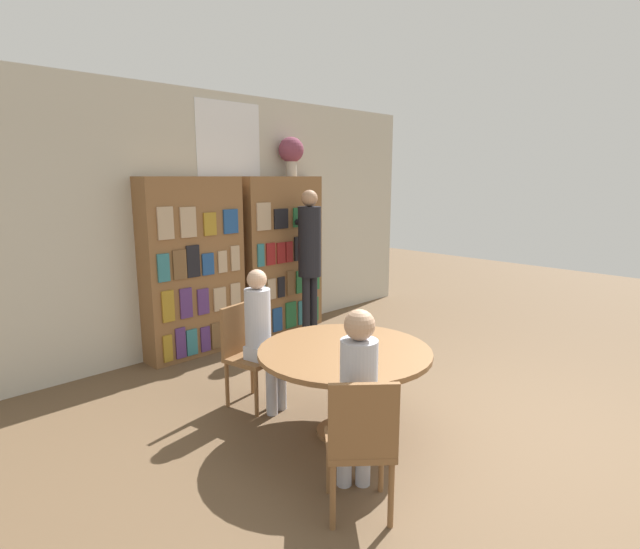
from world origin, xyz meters
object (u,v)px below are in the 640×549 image
(chair_near_camera, at_px, (361,440))
(chair_left_side, at_px, (247,349))
(reading_table, at_px, (344,361))
(seated_reader_right, at_px, (357,395))
(bookshelf_left, at_px, (194,268))
(librarian_standing, at_px, (309,249))
(seated_reader_left, at_px, (263,333))
(flower_vase, at_px, (291,152))
(bookshelf_right, at_px, (281,255))

(chair_near_camera, bearing_deg, chair_left_side, 117.00)
(reading_table, xyz_separation_m, seated_reader_right, (-0.56, -0.62, 0.10))
(bookshelf_left, height_order, librarian_standing, bookshelf_left)
(chair_left_side, bearing_deg, seated_reader_left, 90.00)
(flower_vase, bearing_deg, chair_left_side, -141.67)
(bookshelf_left, relative_size, reading_table, 1.50)
(bookshelf_right, relative_size, flower_vase, 4.07)
(chair_near_camera, height_order, librarian_standing, librarian_standing)
(chair_near_camera, xyz_separation_m, librarian_standing, (2.18, 2.72, 0.64))
(bookshelf_left, xyz_separation_m, seated_reader_left, (-0.33, -1.66, -0.32))
(reading_table, distance_m, seated_reader_left, 0.83)
(bookshelf_right, distance_m, seated_reader_right, 3.70)
(flower_vase, distance_m, seated_reader_right, 4.13)
(chair_left_side, bearing_deg, librarian_standing, -162.22)
(seated_reader_left, xyz_separation_m, seated_reader_right, (-0.39, -1.43, 0.01))
(chair_near_camera, bearing_deg, flower_vase, 96.15)
(seated_reader_right, bearing_deg, chair_near_camera, -90.00)
(librarian_standing, bearing_deg, reading_table, -127.30)
(bookshelf_right, xyz_separation_m, chair_near_camera, (-2.15, -3.22, -0.50))
(bookshelf_left, xyz_separation_m, reading_table, (-0.16, -2.47, -0.40))
(bookshelf_right, bearing_deg, seated_reader_right, -123.26)
(reading_table, bearing_deg, bookshelf_left, 86.33)
(bookshelf_left, bearing_deg, chair_left_side, -104.00)
(reading_table, bearing_deg, chair_near_camera, -132.13)
(bookshelf_left, height_order, flower_vase, flower_vase)
(chair_left_side, xyz_separation_m, librarian_standing, (1.71, 0.97, 0.64))
(reading_table, relative_size, seated_reader_left, 1.08)
(chair_near_camera, bearing_deg, seated_reader_left, 114.03)
(seated_reader_left, bearing_deg, librarian_standing, -157.16)
(chair_left_side, bearing_deg, chair_near_camera, 63.00)
(flower_vase, bearing_deg, bookshelf_left, -179.82)
(bookshelf_left, height_order, chair_left_side, bookshelf_left)
(seated_reader_left, distance_m, seated_reader_right, 1.48)
(chair_near_camera, bearing_deg, bookshelf_left, 117.51)
(bookshelf_right, height_order, librarian_standing, bookshelf_right)
(reading_table, relative_size, chair_left_side, 1.49)
(bookshelf_right, xyz_separation_m, reading_table, (-1.46, -2.47, -0.40))
(bookshelf_left, bearing_deg, librarian_standing, -20.53)
(chair_left_side, bearing_deg, seated_reader_right, 65.95)
(chair_left_side, relative_size, seated_reader_left, 0.73)
(librarian_standing, bearing_deg, seated_reader_left, -145.29)
(chair_near_camera, relative_size, librarian_standing, 0.49)
(seated_reader_right, distance_m, librarian_standing, 3.33)
(flower_vase, xyz_separation_m, seated_reader_left, (-1.83, -1.66, -1.65))
(chair_left_side, distance_m, seated_reader_left, 0.26)
(bookshelf_left, distance_m, librarian_standing, 1.44)
(bookshelf_left, bearing_deg, reading_table, -93.67)
(chair_near_camera, xyz_separation_m, seated_reader_left, (0.51, 1.56, 0.18))
(reading_table, relative_size, seated_reader_right, 1.07)
(seated_reader_right, height_order, librarian_standing, librarian_standing)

